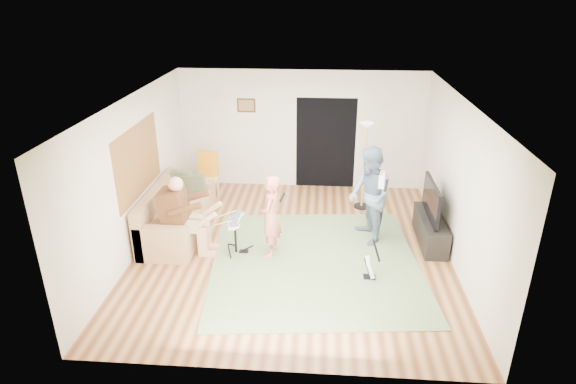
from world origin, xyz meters
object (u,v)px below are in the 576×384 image
object	(u,v)px
guitarist	(369,196)
dining_chair	(208,183)
guitar_spare	(370,267)
torchiere_lamp	(365,151)
tv_cabinet	(430,230)
drum_kit	(235,238)
television	(431,200)
singer	(271,216)
sofa	(174,218)

from	to	relation	value
guitarist	dining_chair	world-z (taller)	guitarist
guitar_spare	torchiere_lamp	bearing A→B (deg)	89.10
tv_cabinet	torchiere_lamp	bearing A→B (deg)	128.58
drum_kit	television	xyz separation A→B (m)	(3.45, 0.65, 0.55)
television	singer	bearing A→B (deg)	-167.21
guitarist	guitar_spare	size ratio (longest dim) A/B	2.52
drum_kit	tv_cabinet	distance (m)	3.56
drum_kit	dining_chair	size ratio (longest dim) A/B	0.65
guitar_spare	television	xyz separation A→B (m)	(1.14, 1.29, 0.65)
singer	dining_chair	world-z (taller)	singer
guitarist	television	bearing A→B (deg)	75.32
dining_chair	television	size ratio (longest dim) A/B	0.88
sofa	singer	world-z (taller)	singer
dining_chair	television	bearing A→B (deg)	-20.14
drum_kit	torchiere_lamp	distance (m)	3.29
drum_kit	guitarist	world-z (taller)	guitarist
drum_kit	guitarist	bearing A→B (deg)	15.09
tv_cabinet	television	xyz separation A→B (m)	(-0.05, 0.00, 0.60)
guitarist	guitar_spare	xyz separation A→B (m)	(-0.04, -1.27, -0.69)
singer	television	bearing A→B (deg)	109.15
tv_cabinet	television	size ratio (longest dim) A/B	1.16
torchiere_lamp	dining_chair	world-z (taller)	torchiere_lamp
singer	television	xyz separation A→B (m)	(2.82, 0.64, 0.12)
guitarist	torchiere_lamp	world-z (taller)	torchiere_lamp
singer	tv_cabinet	world-z (taller)	singer
drum_kit	singer	size ratio (longest dim) A/B	0.47
sofa	singer	xyz separation A→B (m)	(1.93, -0.64, 0.43)
sofa	guitarist	world-z (taller)	guitarist
singer	guitarist	world-z (taller)	guitarist
sofa	tv_cabinet	xyz separation A→B (m)	(4.80, 0.00, -0.06)
sofa	dining_chair	xyz separation A→B (m)	(0.29, 1.59, 0.07)
torchiere_lamp	television	bearing A→B (deg)	-52.66
singer	torchiere_lamp	xyz separation A→B (m)	(1.72, 2.08, 0.54)
sofa	torchiere_lamp	size ratio (longest dim) A/B	1.23
guitarist	guitar_spare	distance (m)	1.45
singer	tv_cabinet	size ratio (longest dim) A/B	1.05
guitar_spare	television	size ratio (longest dim) A/B	0.59
television	tv_cabinet	bearing A→B (deg)	0.00
guitar_spare	singer	bearing A→B (deg)	158.87
drum_kit	torchiere_lamp	bearing A→B (deg)	41.69
sofa	torchiere_lamp	xyz separation A→B (m)	(3.65, 1.44, 0.96)
singer	dining_chair	size ratio (longest dim) A/B	1.39
singer	television	world-z (taller)	singer
dining_chair	television	xyz separation A→B (m)	(4.46, -1.59, 0.47)
singer	torchiere_lamp	size ratio (longest dim) A/B	0.79
guitar_spare	tv_cabinet	world-z (taller)	guitar_spare
singer	guitarist	size ratio (longest dim) A/B	0.82
tv_cabinet	guitarist	bearing A→B (deg)	-179.09
tv_cabinet	guitar_spare	bearing A→B (deg)	-132.78
torchiere_lamp	dining_chair	bearing A→B (deg)	177.43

